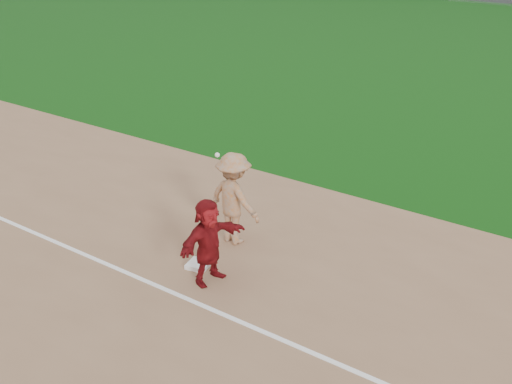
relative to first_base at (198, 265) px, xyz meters
The scene contains 5 objects.
ground 0.53m from the first_base, 22.37° to the right, with size 160.00×160.00×0.00m, color #0E420C.
foul_line 1.11m from the first_base, 64.23° to the right, with size 60.00×0.10×0.01m, color white.
first_base is the anchor object (origin of this frame).
base_runner 0.97m from the first_base, 26.91° to the right, with size 1.57×0.50×1.69m, color maroon.
first_base_play 1.59m from the first_base, 92.74° to the left, with size 1.37×1.35×2.35m.
Camera 1 is at (6.84, -8.11, 6.64)m, focal length 45.00 mm.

